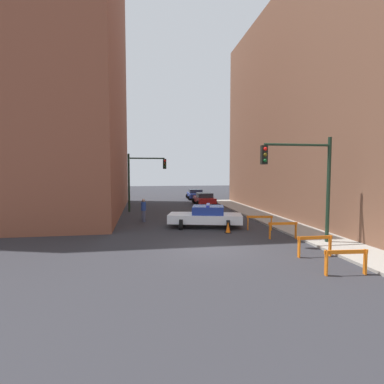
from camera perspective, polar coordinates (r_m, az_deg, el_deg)
name	(u,v)px	position (r m, az deg, el deg)	size (l,w,h in m)	color
ground_plane	(212,248)	(14.45, 3.76, -10.65)	(120.00, 120.00, 0.00)	#2D2D33
sidewalk_right	(331,242)	(16.93, 24.90, -8.63)	(2.40, 44.00, 0.12)	#9E998E
building_corner_left	(35,73)	(30.12, -27.68, 19.40)	(14.00, 20.00, 23.75)	brown
building_right	(354,105)	(27.75, 28.54, 14.36)	(12.00, 28.00, 17.74)	brown
traffic_light_near	(307,174)	(15.65, 21.07, 3.28)	(3.64, 0.35, 5.20)	black
traffic_light_far	(141,174)	(27.27, -9.64, 3.41)	(3.44, 0.35, 5.20)	black
police_car	(206,216)	(19.48, 2.65, -4.65)	(5.01, 3.05, 1.52)	white
parked_car_near	(204,199)	(32.39, 2.34, -1.27)	(2.33, 4.33, 1.31)	maroon
parked_car_mid	(195,194)	(38.67, 0.64, -0.41)	(2.41, 4.38, 1.31)	navy
pedestrian_crossing	(144,210)	(21.81, -9.22, -3.40)	(0.43, 0.43, 1.66)	#474C66
barrier_front	(346,258)	(12.02, 27.28, -11.10)	(1.60, 0.27, 0.90)	orange
barrier_mid	(315,243)	(13.93, 22.34, -8.90)	(1.60, 0.16, 0.90)	orange
barrier_back	(283,227)	(16.98, 16.93, -6.48)	(1.60, 0.28, 0.90)	orange
barrier_corner	(260,220)	(19.04, 12.75, -5.27)	(1.58, 0.45, 0.90)	orange
traffic_cone	(228,228)	(17.92, 6.88, -6.75)	(0.36, 0.36, 0.66)	black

